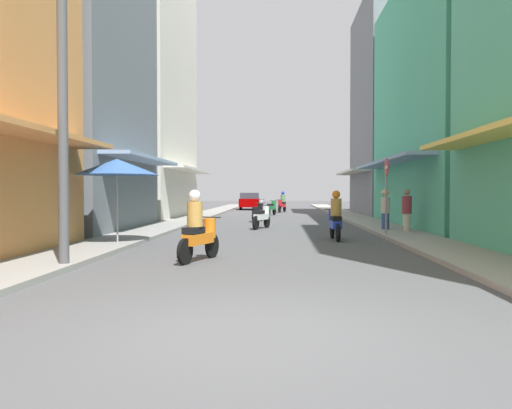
{
  "coord_description": "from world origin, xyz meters",
  "views": [
    {
      "loc": [
        0.34,
        -5.57,
        1.54
      ],
      "look_at": [
        -0.55,
        12.96,
        1.07
      ],
      "focal_mm": 35.96,
      "sensor_mm": 36.0,
      "label": 1
    }
  ],
  "objects_px": {
    "motorbike_silver": "(261,205)",
    "pedestrian_far": "(407,212)",
    "parked_car": "(250,201)",
    "vendor_umbrella": "(117,167)",
    "motorbike_green": "(272,208)",
    "pedestrian_foreground": "(386,208)",
    "street_sign_no_entry": "(386,186)",
    "motorbike_orange": "(199,229)",
    "utility_pole": "(63,91)",
    "motorbike_blue": "(335,218)",
    "motorbike_red": "(282,203)",
    "motorbike_white": "(262,217)",
    "motorbike_black": "(258,212)"
  },
  "relations": [
    {
      "from": "motorbike_orange",
      "to": "motorbike_green",
      "type": "bearing_deg",
      "value": 86.77
    },
    {
      "from": "parked_car",
      "to": "street_sign_no_entry",
      "type": "xyz_separation_m",
      "value": [
        6.19,
        -26.96,
        0.98
      ]
    },
    {
      "from": "vendor_umbrella",
      "to": "motorbike_blue",
      "type": "bearing_deg",
      "value": 19.01
    },
    {
      "from": "motorbike_silver",
      "to": "pedestrian_far",
      "type": "distance_m",
      "value": 21.91
    },
    {
      "from": "vendor_umbrella",
      "to": "motorbike_white",
      "type": "bearing_deg",
      "value": 61.51
    },
    {
      "from": "motorbike_blue",
      "to": "motorbike_orange",
      "type": "relative_size",
      "value": 1.04
    },
    {
      "from": "motorbike_white",
      "to": "utility_pole",
      "type": "distance_m",
      "value": 12.21
    },
    {
      "from": "motorbike_red",
      "to": "motorbike_orange",
      "type": "height_order",
      "value": "same"
    },
    {
      "from": "vendor_umbrella",
      "to": "motorbike_red",
      "type": "bearing_deg",
      "value": 78.93
    },
    {
      "from": "motorbike_silver",
      "to": "pedestrian_foreground",
      "type": "bearing_deg",
      "value": -74.73
    },
    {
      "from": "utility_pole",
      "to": "parked_car",
      "type": "bearing_deg",
      "value": 87.32
    },
    {
      "from": "motorbike_white",
      "to": "motorbike_silver",
      "type": "bearing_deg",
      "value": 92.38
    },
    {
      "from": "motorbike_silver",
      "to": "motorbike_orange",
      "type": "bearing_deg",
      "value": -90.54
    },
    {
      "from": "street_sign_no_entry",
      "to": "motorbike_black",
      "type": "bearing_deg",
      "value": 117.1
    },
    {
      "from": "motorbike_silver",
      "to": "parked_car",
      "type": "relative_size",
      "value": 0.43
    },
    {
      "from": "motorbike_green",
      "to": "motorbike_red",
      "type": "relative_size",
      "value": 1.01
    },
    {
      "from": "motorbike_white",
      "to": "street_sign_no_entry",
      "type": "bearing_deg",
      "value": -43.41
    },
    {
      "from": "parked_car",
      "to": "street_sign_no_entry",
      "type": "distance_m",
      "value": 27.68
    },
    {
      "from": "vendor_umbrella",
      "to": "parked_car",
      "type": "bearing_deg",
      "value": 86.36
    },
    {
      "from": "motorbike_black",
      "to": "utility_pole",
      "type": "xyz_separation_m",
      "value": [
        -3.13,
        -16.36,
        3.02
      ]
    },
    {
      "from": "parked_car",
      "to": "vendor_umbrella",
      "type": "xyz_separation_m",
      "value": [
        -1.9,
        -29.95,
        1.49
      ]
    },
    {
      "from": "vendor_umbrella",
      "to": "utility_pole",
      "type": "distance_m",
      "value": 4.46
    },
    {
      "from": "motorbike_blue",
      "to": "vendor_umbrella",
      "type": "height_order",
      "value": "vendor_umbrella"
    },
    {
      "from": "pedestrian_foreground",
      "to": "street_sign_no_entry",
      "type": "bearing_deg",
      "value": -100.88
    },
    {
      "from": "motorbike_red",
      "to": "motorbike_black",
      "type": "bearing_deg",
      "value": -96.1
    },
    {
      "from": "vendor_umbrella",
      "to": "motorbike_silver",
      "type": "bearing_deg",
      "value": 83.19
    },
    {
      "from": "motorbike_green",
      "to": "motorbike_orange",
      "type": "xyz_separation_m",
      "value": [
        -1.23,
        -21.86,
        0.2
      ]
    },
    {
      "from": "street_sign_no_entry",
      "to": "motorbike_silver",
      "type": "bearing_deg",
      "value": 102.62
    },
    {
      "from": "street_sign_no_entry",
      "to": "motorbike_orange",
      "type": "bearing_deg",
      "value": -131.68
    },
    {
      "from": "motorbike_white",
      "to": "street_sign_no_entry",
      "type": "height_order",
      "value": "street_sign_no_entry"
    },
    {
      "from": "motorbike_orange",
      "to": "utility_pole",
      "type": "height_order",
      "value": "utility_pole"
    },
    {
      "from": "pedestrian_foreground",
      "to": "utility_pole",
      "type": "xyz_separation_m",
      "value": [
        -8.25,
        -9.63,
        2.59
      ]
    },
    {
      "from": "vendor_umbrella",
      "to": "utility_pole",
      "type": "height_order",
      "value": "utility_pole"
    },
    {
      "from": "motorbike_orange",
      "to": "street_sign_no_entry",
      "type": "bearing_deg",
      "value": 48.32
    },
    {
      "from": "motorbike_green",
      "to": "pedestrian_foreground",
      "type": "distance_m",
      "value": 14.27
    },
    {
      "from": "vendor_umbrella",
      "to": "motorbike_orange",
      "type": "bearing_deg",
      "value": -46.95
    },
    {
      "from": "motorbike_red",
      "to": "vendor_umbrella",
      "type": "bearing_deg",
      "value": -101.07
    },
    {
      "from": "motorbike_blue",
      "to": "pedestrian_far",
      "type": "bearing_deg",
      "value": 39.3
    },
    {
      "from": "motorbike_orange",
      "to": "utility_pole",
      "type": "distance_m",
      "value": 3.97
    },
    {
      "from": "motorbike_white",
      "to": "utility_pole",
      "type": "relative_size",
      "value": 0.25
    },
    {
      "from": "motorbike_white",
      "to": "parked_car",
      "type": "xyz_separation_m",
      "value": [
        -1.91,
        22.92,
        0.24
      ]
    },
    {
      "from": "motorbike_blue",
      "to": "utility_pole",
      "type": "distance_m",
      "value": 9.25
    },
    {
      "from": "motorbike_black",
      "to": "vendor_umbrella",
      "type": "relative_size",
      "value": 0.72
    },
    {
      "from": "motorbike_orange",
      "to": "motorbike_white",
      "type": "bearing_deg",
      "value": 84.09
    },
    {
      "from": "motorbike_white",
      "to": "vendor_umbrella",
      "type": "distance_m",
      "value": 8.19
    },
    {
      "from": "motorbike_white",
      "to": "motorbike_silver",
      "type": "relative_size",
      "value": 0.96
    },
    {
      "from": "motorbike_green",
      "to": "vendor_umbrella",
      "type": "distance_m",
      "value": 19.39
    },
    {
      "from": "motorbike_white",
      "to": "motorbike_orange",
      "type": "relative_size",
      "value": 1.0
    },
    {
      "from": "pedestrian_foreground",
      "to": "motorbike_silver",
      "type": "bearing_deg",
      "value": 105.27
    },
    {
      "from": "street_sign_no_entry",
      "to": "motorbike_blue",
      "type": "bearing_deg",
      "value": -155.37
    }
  ]
}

